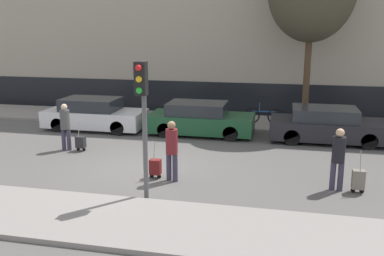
# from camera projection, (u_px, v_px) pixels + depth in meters

# --- Properties ---
(ground_plane) EXTENTS (80.00, 80.00, 0.00)m
(ground_plane) POSITION_uv_depth(u_px,v_px,m) (146.00, 169.00, 13.33)
(ground_plane) COLOR #565451
(sidewalk_near) EXTENTS (28.00, 2.50, 0.12)m
(sidewalk_near) POSITION_uv_depth(u_px,v_px,m) (94.00, 218.00, 9.75)
(sidewalk_near) COLOR gray
(sidewalk_near) RESTS_ON ground_plane
(sidewalk_far) EXTENTS (28.00, 3.00, 0.12)m
(sidewalk_far) POSITION_uv_depth(u_px,v_px,m) (194.00, 120.00, 19.96)
(sidewalk_far) COLOR gray
(sidewalk_far) RESTS_ON ground_plane
(parked_car_0) EXTENTS (4.29, 1.78, 1.35)m
(parked_car_0) POSITION_uv_depth(u_px,v_px,m) (94.00, 115.00, 18.35)
(parked_car_0) COLOR silver
(parked_car_0) RESTS_ON ground_plane
(parked_car_1) EXTENTS (4.25, 1.85, 1.32)m
(parked_car_1) POSITION_uv_depth(u_px,v_px,m) (200.00, 119.00, 17.48)
(parked_car_1) COLOR #194728
(parked_car_1) RESTS_ON ground_plane
(parked_car_2) EXTENTS (4.38, 1.90, 1.32)m
(parked_car_2) POSITION_uv_depth(u_px,v_px,m) (327.00, 125.00, 16.39)
(parked_car_2) COLOR black
(parked_car_2) RESTS_ON ground_plane
(pedestrian_left) EXTENTS (0.35, 0.34, 1.68)m
(pedestrian_left) POSITION_uv_depth(u_px,v_px,m) (65.00, 124.00, 15.15)
(pedestrian_left) COLOR #383347
(pedestrian_left) RESTS_ON ground_plane
(trolley_left) EXTENTS (0.34, 0.29, 1.07)m
(trolley_left) POSITION_uv_depth(u_px,v_px,m) (81.00, 142.00, 15.19)
(trolley_left) COLOR #262628
(trolley_left) RESTS_ON ground_plane
(pedestrian_center) EXTENTS (0.35, 0.34, 1.76)m
(pedestrian_center) POSITION_uv_depth(u_px,v_px,m) (172.00, 147.00, 12.07)
(pedestrian_center) COLOR #383347
(pedestrian_center) RESTS_ON ground_plane
(trolley_center) EXTENTS (0.34, 0.29, 1.10)m
(trolley_center) POSITION_uv_depth(u_px,v_px,m) (155.00, 167.00, 12.45)
(trolley_center) COLOR maroon
(trolley_center) RESTS_ON ground_plane
(pedestrian_right) EXTENTS (0.35, 0.34, 1.72)m
(pedestrian_right) POSITION_uv_depth(u_px,v_px,m) (338.00, 156.00, 11.36)
(pedestrian_right) COLOR #383347
(pedestrian_right) RESTS_ON ground_plane
(trolley_right) EXTENTS (0.34, 0.29, 1.17)m
(trolley_right) POSITION_uv_depth(u_px,v_px,m) (358.00, 179.00, 11.33)
(trolley_right) COLOR slate
(trolley_right) RESTS_ON ground_plane
(traffic_light) EXTENTS (0.28, 0.47, 3.52)m
(traffic_light) POSITION_uv_depth(u_px,v_px,m) (143.00, 103.00, 10.34)
(traffic_light) COLOR #515154
(traffic_light) RESTS_ON ground_plane
(parked_bicycle) EXTENTS (1.77, 0.06, 0.96)m
(parked_bicycle) POSITION_uv_depth(u_px,v_px,m) (264.00, 116.00, 18.87)
(parked_bicycle) COLOR black
(parked_bicycle) RESTS_ON sidewalk_far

